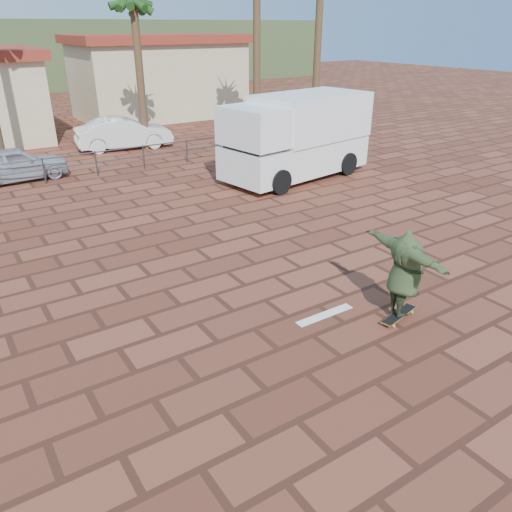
{
  "coord_description": "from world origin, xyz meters",
  "views": [
    {
      "loc": [
        -5.44,
        -7.91,
        5.54
      ],
      "look_at": [
        0.16,
        0.61,
        0.8
      ],
      "focal_mm": 35.0,
      "sensor_mm": 36.0,
      "label": 1
    }
  ],
  "objects": [
    {
      "name": "paint_stripe",
      "position": [
        0.7,
        -1.2,
        0.0
      ],
      "size": [
        1.4,
        0.22,
        0.01
      ],
      "primitive_type": "cube",
      "color": "white",
      "rests_on": "ground"
    },
    {
      "name": "guardrail",
      "position": [
        0.0,
        12.0,
        0.68
      ],
      "size": [
        24.06,
        0.06,
        1.0
      ],
      "color": "#47494F",
      "rests_on": "ground"
    },
    {
      "name": "building_east",
      "position": [
        8.0,
        24.0,
        2.54
      ],
      "size": [
        10.6,
        6.6,
        5.0
      ],
      "color": "beige",
      "rests_on": "ground"
    },
    {
      "name": "skateboarder",
      "position": [
        1.89,
        -2.14,
        1.05
      ],
      "size": [
        0.95,
        2.38,
        1.88
      ],
      "primitive_type": "imported",
      "rotation": [
        0.0,
        0.0,
        1.43
      ],
      "color": "#2F3E21",
      "rests_on": "longboard"
    },
    {
      "name": "car_silver",
      "position": [
        -2.86,
        13.0,
        0.67
      ],
      "size": [
        4.01,
        1.85,
        1.33
      ],
      "primitive_type": "imported",
      "rotation": [
        0.0,
        0.0,
        1.64
      ],
      "color": "#AAABB2",
      "rests_on": "ground"
    },
    {
      "name": "ground",
      "position": [
        0.0,
        0.0,
        0.0
      ],
      "size": [
        120.0,
        120.0,
        0.0
      ],
      "primitive_type": "plane",
      "color": "brown",
      "rests_on": "ground"
    },
    {
      "name": "street_sign",
      "position": [
        8.28,
        10.87,
        1.43
      ],
      "size": [
        0.4,
        0.17,
        2.04
      ],
      "rotation": [
        0.0,
        0.0,
        0.32
      ],
      "color": "gray",
      "rests_on": "ground"
    },
    {
      "name": "car_white",
      "position": [
        2.64,
        16.11,
        0.75
      ],
      "size": [
        4.73,
        2.23,
        1.5
      ],
      "primitive_type": "imported",
      "rotation": [
        0.0,
        0.0,
        1.43
      ],
      "color": "white",
      "rests_on": "ground"
    },
    {
      "name": "palm_center",
      "position": [
        3.5,
        15.5,
        6.36
      ],
      "size": [
        2.4,
        2.4,
        7.75
      ],
      "color": "brown",
      "rests_on": "ground"
    },
    {
      "name": "campervan",
      "position": [
        6.62,
        7.52,
        1.65
      ],
      "size": [
        6.37,
        3.44,
        3.14
      ],
      "rotation": [
        0.0,
        0.0,
        0.15
      ],
      "color": "white",
      "rests_on": "ground"
    },
    {
      "name": "longboard",
      "position": [
        1.89,
        -2.14,
        0.09
      ],
      "size": [
        1.1,
        0.46,
        0.11
      ],
      "rotation": [
        0.0,
        0.0,
        0.22
      ],
      "color": "olive",
      "rests_on": "ground"
    }
  ]
}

